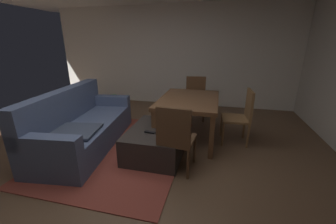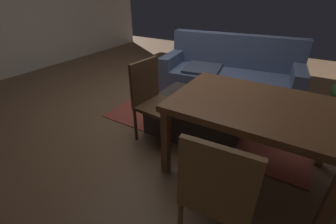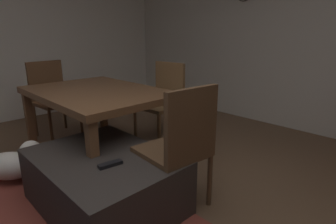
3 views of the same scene
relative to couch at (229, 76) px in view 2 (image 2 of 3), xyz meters
name	(u,v)px [view 2 (image 2 of 3)]	position (x,y,z in m)	size (l,w,h in m)	color
floor	(170,107)	(-0.58, -0.94, -0.33)	(8.39, 8.39, 0.00)	brown
wall_left	(16,5)	(-4.08, -0.94, 0.97)	(0.12, 6.75, 2.59)	beige
area_rug	(214,110)	(0.03, -0.68, -0.32)	(2.60, 2.00, 0.01)	brown
couch	(229,76)	(0.00, 0.00, 0.00)	(2.23, 1.14, 0.95)	#4C5B7F
ottoman_coffee_table	(198,116)	(0.03, -1.28, -0.12)	(1.09, 0.81, 0.42)	#2D2826
tv_remote	(188,95)	(-0.14, -1.23, 0.10)	(0.05, 0.16, 0.02)	black
dining_table	(255,111)	(0.73, -1.67, 0.33)	(1.43, 1.00, 0.74)	brown
dining_chair_west	(153,97)	(-0.38, -1.66, 0.20)	(0.48, 0.48, 0.93)	#513823
dining_chair_south	(218,190)	(0.73, -2.56, 0.20)	(0.47, 0.47, 0.93)	brown
small_dog	(273,121)	(0.85, -0.90, -0.13)	(0.45, 0.48, 0.34)	silver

